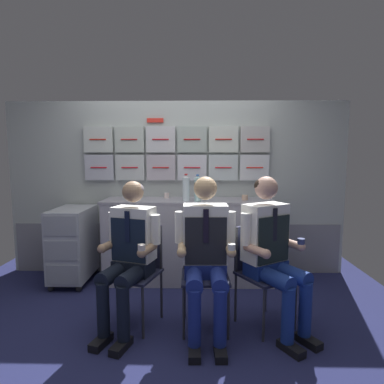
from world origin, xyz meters
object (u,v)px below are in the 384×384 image
service_trolley (73,243)px  folding_chair_left (139,262)px  folding_chair_right (258,263)px  water_bottle_clear (198,189)px  crew_member_center (206,247)px  crew_member_right (272,246)px  coffee_cup_white (167,195)px  folding_chair_center (205,264)px  crew_member_left (129,249)px

service_trolley → folding_chair_left: service_trolley is taller
folding_chair_right → water_bottle_clear: 1.10m
folding_chair_left → folding_chair_right: 1.07m
folding_chair_right → water_bottle_clear: bearing=125.2°
service_trolley → crew_member_center: size_ratio=0.67×
crew_member_right → coffee_cup_white: bearing=130.3°
folding_chair_left → crew_member_center: (0.60, -0.20, 0.19)m
folding_chair_center → water_bottle_clear: size_ratio=2.86×
folding_chair_center → crew_member_center: (0.00, -0.16, 0.19)m
folding_chair_left → coffee_cup_white: (0.15, 1.03, 0.47)m
crew_member_center → crew_member_right: bearing=5.8°
service_trolley → water_bottle_clear: 1.60m
folding_chair_right → crew_member_center: bearing=-157.8°
service_trolley → folding_chair_right: (2.00, -0.84, 0.07)m
folding_chair_right → crew_member_right: size_ratio=0.66×
water_bottle_clear → folding_chair_center: bearing=-85.4°
crew_member_left → water_bottle_clear: size_ratio=4.20×
crew_member_center → folding_chair_right: size_ratio=1.52×
service_trolley → crew_member_center: 1.86m
folding_chair_left → crew_member_right: 1.17m
crew_member_right → water_bottle_clear: (-0.62, 0.90, 0.39)m
crew_member_left → coffee_cup_white: size_ratio=20.03×
service_trolley → coffee_cup_white: size_ratio=13.86×
coffee_cup_white → service_trolley: bearing=-169.7°
folding_chair_right → crew_member_left: bearing=-172.5°
crew_member_left → folding_chair_center: (0.64, 0.11, -0.16)m
crew_member_center → coffee_cup_white: (-0.44, 1.23, 0.28)m
crew_member_left → folding_chair_right: 1.14m
folding_chair_right → crew_member_right: crew_member_right is taller
coffee_cup_white → folding_chair_left: bearing=-98.4°
crew_member_left → water_bottle_clear: (0.58, 0.91, 0.42)m
service_trolley → water_bottle_clear: size_ratio=2.91×
folding_chair_right → water_bottle_clear: water_bottle_clear is taller
folding_chair_right → coffee_cup_white: 1.46m
crew_member_center → water_bottle_clear: (-0.07, 0.96, 0.39)m
service_trolley → folding_chair_right: 2.17m
crew_member_center → water_bottle_clear: 1.04m
folding_chair_center → crew_member_right: size_ratio=0.66×
crew_member_left → folding_chair_right: (1.12, 0.15, -0.16)m
coffee_cup_white → crew_member_left: bearing=-99.6°
folding_chair_right → crew_member_right: (0.08, -0.14, 0.19)m
crew_member_center → coffee_cup_white: 1.34m
service_trolley → folding_chair_center: service_trolley is taller
folding_chair_left → crew_member_right: bearing=-7.2°
crew_member_left → folding_chair_center: crew_member_left is taller
folding_chair_center → folding_chair_left: bearing=176.0°
folding_chair_left → coffee_cup_white: size_ratio=13.63×
folding_chair_center → crew_member_right: (0.56, -0.10, 0.19)m
service_trolley → crew_member_left: (0.88, -0.99, 0.23)m
crew_member_right → water_bottle_clear: crew_member_right is taller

